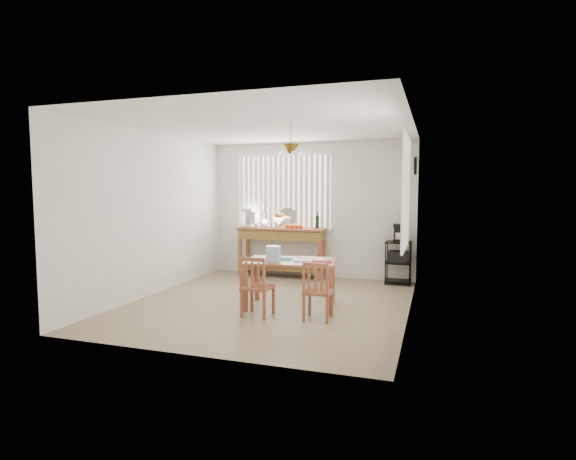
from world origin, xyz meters
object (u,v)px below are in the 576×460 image
(wire_cart, at_px, (398,258))
(chair_right, at_px, (318,292))
(cart_items, at_px, (399,233))
(sideboard, at_px, (282,240))
(chair_left, at_px, (257,287))
(dining_table, at_px, (291,266))

(wire_cart, distance_m, chair_right, 2.76)
(cart_items, distance_m, chair_right, 2.82)
(sideboard, height_order, cart_items, cart_items)
(sideboard, distance_m, wire_cart, 2.21)
(chair_left, height_order, chair_right, chair_left)
(sideboard, bearing_deg, dining_table, -67.95)
(chair_left, relative_size, chair_right, 1.06)
(sideboard, bearing_deg, wire_cart, 0.24)
(dining_table, distance_m, chair_left, 0.71)
(sideboard, relative_size, dining_table, 1.24)
(dining_table, relative_size, chair_right, 1.80)
(sideboard, relative_size, chair_left, 2.09)
(wire_cart, height_order, chair_right, wire_cart)
(cart_items, height_order, chair_left, cart_items)
(sideboard, height_order, dining_table, sideboard)
(wire_cart, relative_size, chair_right, 1.00)
(sideboard, distance_m, dining_table, 2.26)
(cart_items, height_order, dining_table, cart_items)
(chair_left, bearing_deg, dining_table, 66.22)
(wire_cart, height_order, cart_items, cart_items)
(sideboard, xyz_separation_m, wire_cart, (2.19, 0.01, -0.26))
(wire_cart, height_order, chair_left, chair_left)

